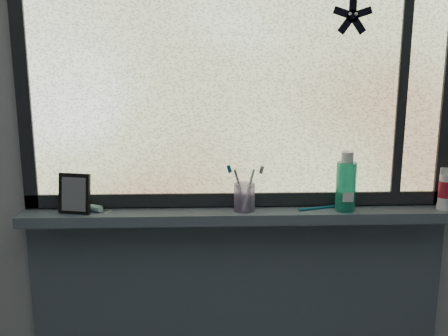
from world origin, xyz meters
The scene contains 14 objects.
wall_back centered at (0.00, 1.30, 1.25)m, with size 3.00×0.01×2.50m, color #9EA3A8.
windowsill centered at (0.00, 1.23, 1.00)m, with size 1.62×0.14×0.04m, color #495462.
sill_apron centered at (0.00, 1.29, 0.49)m, with size 1.62×0.02×0.98m, color #495462.
window_pane centered at (0.00, 1.28, 1.53)m, with size 1.50×0.01×1.00m, color silver.
frame_bottom centered at (0.00, 1.28, 1.05)m, with size 1.60×0.03×0.05m, color black.
frame_left centered at (-0.78, 1.28, 1.53)m, with size 0.05×0.03×1.10m, color black.
frame_mullion centered at (0.60, 1.28, 1.53)m, with size 0.04×0.03×1.00m, color black.
starfish_sticker centered at (0.40, 1.27, 1.72)m, with size 0.15×0.02×0.15m, color black, non-canonical shape.
vanity_mirror centered at (-0.60, 1.22, 1.09)m, with size 0.12×0.06×0.15m, color black.
toothpaste_tube centered at (-0.56, 1.22, 1.04)m, with size 0.19×0.04×0.03m, color silver, non-canonical shape.
toothbrush_cup centered at (0.02, 1.23, 1.07)m, with size 0.08×0.08×0.10m, color #BDA8DF.
toothbrush_lying centered at (0.30, 1.23, 1.03)m, with size 0.20×0.02×0.01m, color #0D5A78, non-canonical shape.
mouthwash_bottle centered at (0.39, 1.21, 1.13)m, with size 0.07×0.07×0.18m, color #20A982.
cream_tube centered at (0.77, 1.21, 1.10)m, with size 0.05×0.05×0.11m, color silver.
Camera 1 is at (-0.12, -0.55, 1.56)m, focal length 40.00 mm.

